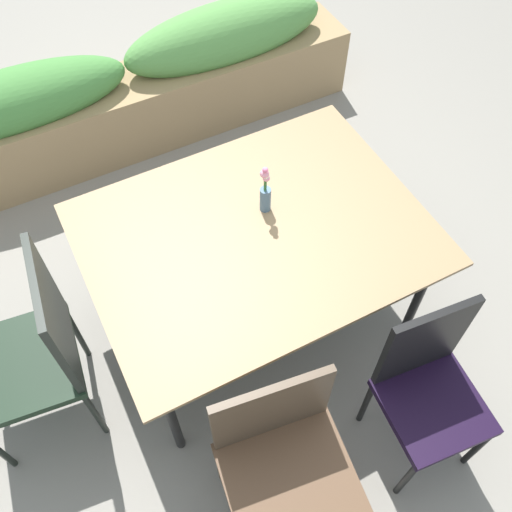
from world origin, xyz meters
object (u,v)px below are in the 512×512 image
object	(u,v)px
chair_near_left	(285,461)
flower_vase	(265,192)
chair_end_left	(36,348)
chair_near_right	(428,383)
dining_table	(256,239)
planter_box	(133,94)

from	to	relation	value
chair_near_left	flower_vase	bearing A→B (deg)	-105.87
chair_end_left	chair_near_right	size ratio (longest dim) A/B	1.12
chair_near_left	flower_vase	world-z (taller)	flower_vase
dining_table	chair_near_left	size ratio (longest dim) A/B	1.75
flower_vase	planter_box	bearing A→B (deg)	96.10
chair_near_left	dining_table	bearing A→B (deg)	-102.79
chair_near_right	planter_box	xyz separation A→B (m)	(-0.40, 2.46, -0.14)
dining_table	flower_vase	world-z (taller)	flower_vase
flower_vase	chair_end_left	bearing A→B (deg)	-174.24
flower_vase	planter_box	distance (m)	1.56
chair_near_left	planter_box	xyz separation A→B (m)	(0.27, 2.46, -0.12)
chair_near_right	planter_box	size ratio (longest dim) A/B	0.31
chair_end_left	flower_vase	bearing A→B (deg)	-77.84
flower_vase	chair_near_left	bearing A→B (deg)	-113.72
dining_table	chair_near_left	distance (m)	0.95
chair_end_left	planter_box	xyz separation A→B (m)	(0.98, 1.60, -0.20)
chair_near_right	flower_vase	distance (m)	1.06
dining_table	planter_box	xyz separation A→B (m)	(-0.06, 1.59, -0.31)
chair_near_right	flower_vase	size ratio (longest dim) A/B	3.30
chair_near_right	planter_box	distance (m)	2.50
chair_end_left	planter_box	bearing A→B (deg)	-25.18
dining_table	chair_near_right	distance (m)	0.96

